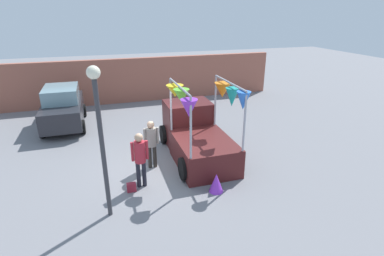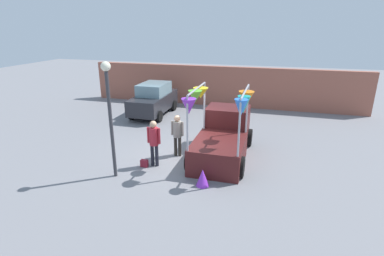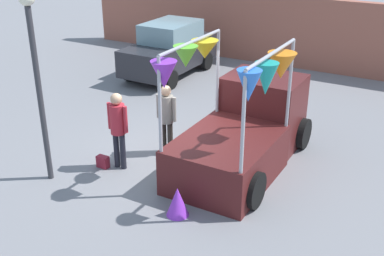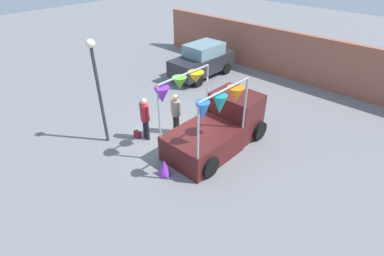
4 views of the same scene
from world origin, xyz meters
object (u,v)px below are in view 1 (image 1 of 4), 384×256
at_px(street_lamp, 100,124).
at_px(folded_kite_bundle_violet, 216,183).
at_px(person_customer, 140,155).
at_px(handbag, 131,187).
at_px(parked_car, 63,107).
at_px(vendor_truck, 195,132).
at_px(person_vendor, 151,140).

height_order(street_lamp, folded_kite_bundle_violet, street_lamp).
xyz_separation_m(street_lamp, folded_kite_bundle_violet, (3.18, 0.17, -2.34)).
height_order(person_customer, handbag, person_customer).
xyz_separation_m(parked_car, street_lamp, (1.66, -7.60, 1.69)).
relative_size(vendor_truck, street_lamp, 1.02).
xyz_separation_m(person_customer, street_lamp, (-1.04, -1.15, 1.53)).
bearing_deg(person_customer, parked_car, 112.77).
distance_m(parked_car, person_vendor, 6.24).
relative_size(person_vendor, folded_kite_bundle_violet, 2.90).
xyz_separation_m(parked_car, person_vendor, (3.26, -5.32, 0.11)).
bearing_deg(handbag, folded_kite_bundle_violet, -17.53).
bearing_deg(street_lamp, person_customer, 47.84).
relative_size(vendor_truck, person_vendor, 2.37).
xyz_separation_m(vendor_truck, folded_kite_bundle_violet, (-0.21, -2.69, -0.59)).
bearing_deg(person_vendor, parked_car, 121.49).
height_order(person_customer, person_vendor, person_customer).
relative_size(handbag, folded_kite_bundle_violet, 0.47).
bearing_deg(street_lamp, vendor_truck, 40.23).
height_order(handbag, street_lamp, street_lamp).
bearing_deg(vendor_truck, person_vendor, -161.84).
xyz_separation_m(vendor_truck, parked_car, (-5.05, 4.73, 0.05)).
bearing_deg(vendor_truck, person_customer, -143.85).
bearing_deg(person_customer, handbag, -150.26).
bearing_deg(vendor_truck, parked_car, 136.82).
bearing_deg(person_customer, street_lamp, -132.16).
distance_m(person_vendor, street_lamp, 3.20).
bearing_deg(street_lamp, person_vendor, 54.94).
xyz_separation_m(person_vendor, handbag, (-0.90, -1.32, -0.92)).
bearing_deg(parked_car, street_lamp, -77.67).
bearing_deg(vendor_truck, handbag, -144.63).
xyz_separation_m(person_vendor, street_lamp, (-1.60, -2.28, 1.58)).
bearing_deg(parked_car, vendor_truck, -43.18).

